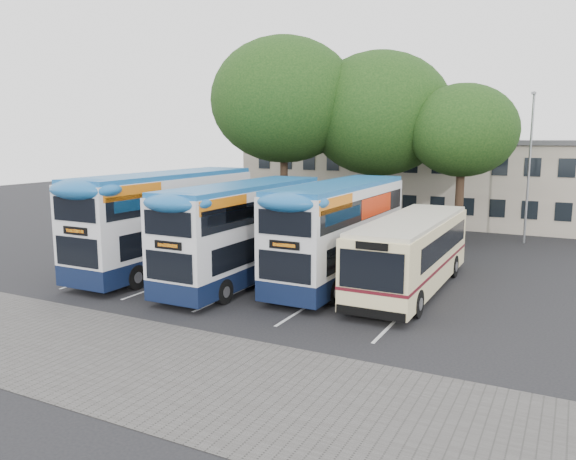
{
  "coord_description": "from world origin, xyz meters",
  "views": [
    {
      "loc": [
        8.59,
        -16.71,
        6.44
      ],
      "look_at": [
        -2.58,
        5.0,
        2.38
      ],
      "focal_mm": 35.0,
      "sensor_mm": 36.0,
      "label": 1
    }
  ],
  "objects_px": {
    "bus_dd_mid": "(245,228)",
    "bus_dd_right": "(340,227)",
    "bus_dd_left": "(168,216)",
    "tree_right": "(463,131)",
    "tree_mid": "(379,114)",
    "tree_left": "(284,100)",
    "bus_single": "(412,249)",
    "lamp_post": "(530,160)"
  },
  "relations": [
    {
      "from": "lamp_post",
      "to": "tree_right",
      "type": "bearing_deg",
      "value": -145.96
    },
    {
      "from": "bus_dd_mid",
      "to": "bus_dd_right",
      "type": "height_order",
      "value": "bus_dd_right"
    },
    {
      "from": "bus_single",
      "to": "lamp_post",
      "type": "bearing_deg",
      "value": 76.15
    },
    {
      "from": "lamp_post",
      "to": "tree_mid",
      "type": "relative_size",
      "value": 0.77
    },
    {
      "from": "lamp_post",
      "to": "tree_mid",
      "type": "distance_m",
      "value": 9.52
    },
    {
      "from": "bus_dd_mid",
      "to": "bus_single",
      "type": "xyz_separation_m",
      "value": [
        7.07,
        1.91,
        -0.67
      ]
    },
    {
      "from": "tree_left",
      "to": "tree_mid",
      "type": "xyz_separation_m",
      "value": [
        5.58,
        2.54,
        -0.89
      ]
    },
    {
      "from": "lamp_post",
      "to": "bus_dd_right",
      "type": "height_order",
      "value": "lamp_post"
    },
    {
      "from": "lamp_post",
      "to": "bus_single",
      "type": "relative_size",
      "value": 0.87
    },
    {
      "from": "tree_right",
      "to": "bus_dd_mid",
      "type": "bearing_deg",
      "value": -117.61
    },
    {
      "from": "bus_dd_left",
      "to": "bus_dd_right",
      "type": "height_order",
      "value": "bus_dd_left"
    },
    {
      "from": "lamp_post",
      "to": "bus_single",
      "type": "bearing_deg",
      "value": -103.85
    },
    {
      "from": "lamp_post",
      "to": "bus_dd_mid",
      "type": "xyz_separation_m",
      "value": [
        -10.44,
        -15.57,
        -2.66
      ]
    },
    {
      "from": "lamp_post",
      "to": "bus_dd_mid",
      "type": "height_order",
      "value": "lamp_post"
    },
    {
      "from": "tree_right",
      "to": "bus_dd_mid",
      "type": "xyz_separation_m",
      "value": [
        -6.89,
        -13.17,
        -4.36
      ]
    },
    {
      "from": "tree_mid",
      "to": "bus_dd_left",
      "type": "distance_m",
      "value": 16.04
    },
    {
      "from": "tree_mid",
      "to": "bus_dd_left",
      "type": "xyz_separation_m",
      "value": [
        -6.04,
        -13.9,
        -5.27
      ]
    },
    {
      "from": "tree_left",
      "to": "bus_dd_left",
      "type": "height_order",
      "value": "tree_left"
    },
    {
      "from": "bus_dd_left",
      "to": "bus_single",
      "type": "distance_m",
      "value": 11.81
    },
    {
      "from": "tree_left",
      "to": "bus_dd_left",
      "type": "relative_size",
      "value": 1.13
    },
    {
      "from": "lamp_post",
      "to": "bus_single",
      "type": "xyz_separation_m",
      "value": [
        -3.37,
        -13.66,
        -3.33
      ]
    },
    {
      "from": "bus_dd_mid",
      "to": "bus_single",
      "type": "height_order",
      "value": "bus_dd_mid"
    },
    {
      "from": "tree_mid",
      "to": "tree_right",
      "type": "relative_size",
      "value": 1.24
    },
    {
      "from": "bus_dd_left",
      "to": "bus_dd_mid",
      "type": "relative_size",
      "value": 1.07
    },
    {
      "from": "tree_left",
      "to": "tree_right",
      "type": "xyz_separation_m",
      "value": [
        11.03,
        1.5,
        -1.98
      ]
    },
    {
      "from": "bus_dd_left",
      "to": "bus_dd_right",
      "type": "relative_size",
      "value": 1.06
    },
    {
      "from": "tree_right",
      "to": "tree_mid",
      "type": "bearing_deg",
      "value": 169.18
    },
    {
      "from": "bus_dd_mid",
      "to": "bus_single",
      "type": "relative_size",
      "value": 1.02
    },
    {
      "from": "tree_left",
      "to": "bus_dd_right",
      "type": "xyz_separation_m",
      "value": [
        7.95,
        -9.77,
        -6.31
      ]
    },
    {
      "from": "bus_single",
      "to": "tree_mid",
      "type": "bearing_deg",
      "value": 114.6
    },
    {
      "from": "bus_dd_left",
      "to": "bus_dd_mid",
      "type": "height_order",
      "value": "bus_dd_left"
    },
    {
      "from": "tree_mid",
      "to": "bus_dd_right",
      "type": "xyz_separation_m",
      "value": [
        2.37,
        -12.31,
        -5.43
      ]
    },
    {
      "from": "tree_left",
      "to": "tree_mid",
      "type": "height_order",
      "value": "tree_left"
    },
    {
      "from": "tree_left",
      "to": "bus_dd_mid",
      "type": "height_order",
      "value": "tree_left"
    },
    {
      "from": "tree_right",
      "to": "lamp_post",
      "type": "bearing_deg",
      "value": 34.04
    },
    {
      "from": "lamp_post",
      "to": "tree_left",
      "type": "relative_size",
      "value": 0.71
    },
    {
      "from": "lamp_post",
      "to": "tree_right",
      "type": "xyz_separation_m",
      "value": [
        -3.55,
        -2.4,
        1.7
      ]
    },
    {
      "from": "tree_mid",
      "to": "bus_dd_mid",
      "type": "distance_m",
      "value": 15.29
    },
    {
      "from": "bus_dd_left",
      "to": "bus_single",
      "type": "bearing_deg",
      "value": 7.78
    },
    {
      "from": "lamp_post",
      "to": "bus_dd_mid",
      "type": "bearing_deg",
      "value": -123.84
    },
    {
      "from": "tree_left",
      "to": "tree_right",
      "type": "bearing_deg",
      "value": 7.73
    },
    {
      "from": "tree_left",
      "to": "bus_single",
      "type": "distance_m",
      "value": 16.44
    }
  ]
}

